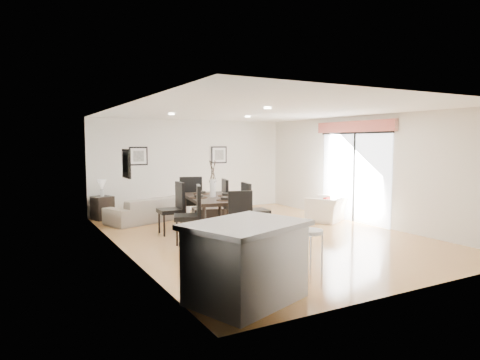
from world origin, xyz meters
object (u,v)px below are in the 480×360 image
armchair (327,209)px  coffee_table (211,215)px  dining_chair_enear (252,206)px  dining_chair_head (241,216)px  dining_chair_wnear (192,211)px  dining_chair_efar (230,201)px  bar_stool (309,238)px  side_table (103,208)px  kitchen_island (246,261)px  dining_chair_foot (190,198)px  dining_table (213,201)px  sofa (148,209)px  dining_chair_wfar (175,205)px

armchair → coffee_table: (-2.64, 1.38, -0.13)m
armchair → coffee_table: armchair is taller
dining_chair_enear → dining_chair_head: size_ratio=1.07×
armchair → dining_chair_wnear: 4.00m
dining_chair_efar → bar_stool: size_ratio=1.40×
coffee_table → side_table: size_ratio=1.49×
dining_chair_wnear → kitchen_island: 3.34m
dining_chair_wnear → dining_chair_enear: bearing=112.8°
dining_chair_head → bar_stool: bearing=-79.9°
dining_chair_head → coffee_table: dining_chair_head is taller
armchair → kitchen_island: bearing=10.3°
armchair → side_table: bearing=-61.1°
dining_chair_foot → dining_chair_wnear: bearing=84.6°
dining_table → kitchen_island: kitchen_island is taller
dining_chair_enear → dining_chair_efar: bearing=10.5°
sofa → dining_chair_head: (0.82, -3.49, 0.29)m
coffee_table → dining_chair_wnear: bearing=-110.8°
dining_chair_enear → kitchen_island: size_ratio=0.66×
kitchen_island → bar_stool: bearing=-19.7°
side_table → bar_stool: (1.45, -6.90, 0.40)m
bar_stool → coffee_table: bearing=80.0°
dining_chair_efar → dining_chair_foot: 1.02m
sofa → bar_stool: (0.48, -6.05, 0.39)m
dining_chair_head → bar_stool: 2.59m
dining_chair_wfar → side_table: bearing=-154.7°
dining_chair_foot → side_table: dining_chair_foot is taller
dining_chair_wnear → kitchen_island: size_ratio=0.67×
dining_chair_enear → side_table: size_ratio=1.88×
sofa → coffee_table: sofa is taller
dining_table → dining_chair_wnear: size_ratio=1.83×
dining_chair_efar → side_table: 3.57m
dining_chair_wnear → coffee_table: size_ratio=1.29×
sofa → kitchen_island: kitchen_island is taller
dining_chair_head → coffee_table: 2.73m
dining_table → dining_chair_enear: size_ratio=1.85×
sofa → dining_chair_wfar: size_ratio=1.87×
dining_chair_head → side_table: dining_chair_head is taller
dining_chair_wnear → bar_stool: dining_chair_wnear is taller
coffee_table → dining_table: bearing=-100.0°
dining_chair_enear → side_table: (-2.47, 3.57, -0.34)m
coffee_table → dining_chair_head: bearing=-88.9°
dining_chair_head → dining_chair_foot: dining_chair_foot is taller
armchair → dining_table: 3.27m
bar_stool → dining_chair_wfar: bearing=95.1°
armchair → dining_chair_efar: dining_chair_efar is taller
dining_chair_wnear → dining_chair_enear: dining_chair_wnear is taller
dining_chair_wfar → dining_table: bearing=57.7°
dining_chair_enear → dining_chair_head: (-0.68, -0.77, -0.04)m
dining_chair_head → side_table: bearing=130.4°
armchair → side_table: (-5.01, 3.07, -0.01)m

